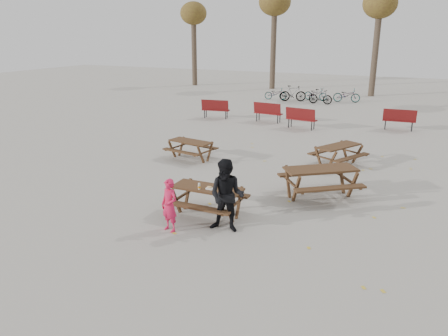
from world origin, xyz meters
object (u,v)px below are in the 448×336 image
at_px(picnic_table_north, 191,150).
at_px(picnic_table_far, 338,155).
at_px(main_picnic_table, 207,194).
at_px(soda_bottle, 199,187).
at_px(adult, 227,196).
at_px(picnic_table_east, 320,183).
at_px(child, 169,205).
at_px(food_tray, 210,189).

xyz_separation_m(picnic_table_north, picnic_table_far, (5.11, 1.49, 0.02)).
xyz_separation_m(main_picnic_table, soda_bottle, (-0.12, -0.22, 0.26)).
relative_size(picnic_table_north, picnic_table_far, 0.95).
distance_m(main_picnic_table, adult, 1.06).
height_order(picnic_table_east, picnic_table_far, picnic_table_east).
xyz_separation_m(soda_bottle, child, (-0.29, -0.95, -0.20)).
xyz_separation_m(picnic_table_east, picnic_table_far, (-0.12, 3.34, -0.07)).
distance_m(food_tray, picnic_table_far, 6.34).
height_order(main_picnic_table, adult, adult).
height_order(main_picnic_table, soda_bottle, soda_bottle).
bearing_deg(picnic_table_east, adult, -152.33).
relative_size(soda_bottle, child, 0.13).
distance_m(child, picnic_table_far, 7.50).
xyz_separation_m(main_picnic_table, picnic_table_north, (-2.92, 4.37, -0.24)).
distance_m(adult, picnic_table_north, 6.24).
relative_size(food_tray, picnic_table_east, 0.09).
bearing_deg(food_tray, picnic_table_north, 124.17).
bearing_deg(main_picnic_table, child, -109.08).
bearing_deg(child, picnic_table_far, 84.99).
bearing_deg(soda_bottle, picnic_table_north, 121.44).
xyz_separation_m(child, picnic_table_north, (-2.51, 5.54, -0.29)).
distance_m(soda_bottle, adult, 1.01).
height_order(main_picnic_table, picnic_table_north, main_picnic_table).
bearing_deg(soda_bottle, main_picnic_table, 62.51).
bearing_deg(child, adult, 40.35).
distance_m(picnic_table_east, picnic_table_far, 3.34).
xyz_separation_m(soda_bottle, picnic_table_north, (-2.81, 4.59, -0.50)).
xyz_separation_m(food_tray, picnic_table_east, (2.19, 2.64, -0.36)).
bearing_deg(picnic_table_far, adult, -164.43).
height_order(child, picnic_table_far, child).
bearing_deg(picnic_table_far, main_picnic_table, -172.93).
bearing_deg(picnic_table_east, picnic_table_north, 123.71).
bearing_deg(picnic_table_far, soda_bottle, -173.21).
bearing_deg(picnic_table_far, food_tray, -171.55).
xyz_separation_m(soda_bottle, adult, (0.93, -0.38, 0.03)).
relative_size(adult, picnic_table_east, 0.87).
xyz_separation_m(soda_bottle, picnic_table_east, (2.42, 2.75, -0.41)).
height_order(soda_bottle, child, child).
relative_size(main_picnic_table, child, 1.40).
relative_size(food_tray, soda_bottle, 1.06).
distance_m(adult, picnic_table_far, 6.62).
bearing_deg(main_picnic_table, picnic_table_east, 47.57).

